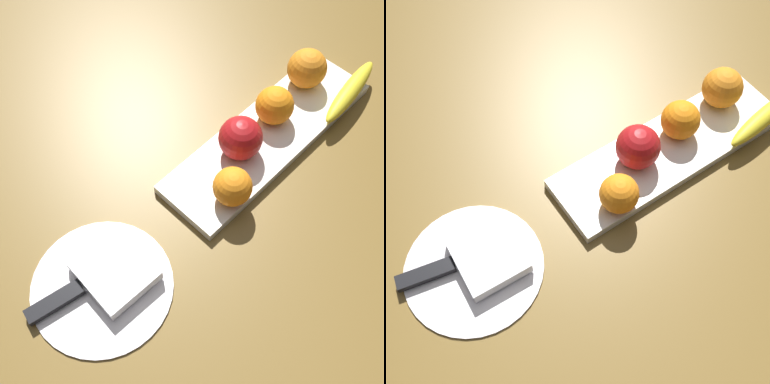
# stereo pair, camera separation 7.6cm
# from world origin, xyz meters

# --- Properties ---
(ground_plane) EXTENTS (2.40, 2.40, 0.00)m
(ground_plane) POSITION_xyz_m (0.00, 0.00, 0.00)
(ground_plane) COLOR brown
(fruit_tray) EXTENTS (0.45, 0.13, 0.02)m
(fruit_tray) POSITION_xyz_m (0.02, 0.03, 0.01)
(fruit_tray) COLOR white
(fruit_tray) RESTS_ON ground_plane
(apple) EXTENTS (0.08, 0.08, 0.08)m
(apple) POSITION_xyz_m (-0.05, 0.04, 0.06)
(apple) COLOR #AC1519
(apple) RESTS_ON fruit_tray
(banana) EXTENTS (0.18, 0.06, 0.03)m
(banana) POSITION_xyz_m (0.19, -0.02, 0.04)
(banana) COLOR yellow
(banana) RESTS_ON fruit_tray
(orange_near_apple) EXTENTS (0.07, 0.07, 0.07)m
(orange_near_apple) POSITION_xyz_m (0.16, 0.06, 0.06)
(orange_near_apple) COLOR orange
(orange_near_apple) RESTS_ON fruit_tray
(orange_near_banana) EXTENTS (0.07, 0.07, 0.07)m
(orange_near_banana) POSITION_xyz_m (-0.12, -0.01, 0.05)
(orange_near_banana) COLOR orange
(orange_near_banana) RESTS_ON fruit_tray
(orange_center) EXTENTS (0.07, 0.07, 0.07)m
(orange_center) POSITION_xyz_m (0.05, 0.05, 0.05)
(orange_center) COLOR orange
(orange_center) RESTS_ON fruit_tray
(dinner_plate) EXTENTS (0.22, 0.22, 0.01)m
(dinner_plate) POSITION_xyz_m (-0.37, 0.03, 0.00)
(dinner_plate) COLOR white
(dinner_plate) RESTS_ON ground_plane
(folded_napkin) EXTENTS (0.10, 0.12, 0.02)m
(folded_napkin) POSITION_xyz_m (-0.35, 0.03, 0.02)
(folded_napkin) COLOR white
(folded_napkin) RESTS_ON dinner_plate
(knife) EXTENTS (0.18, 0.06, 0.01)m
(knife) POSITION_xyz_m (-0.43, 0.05, 0.01)
(knife) COLOR silver
(knife) RESTS_ON dinner_plate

